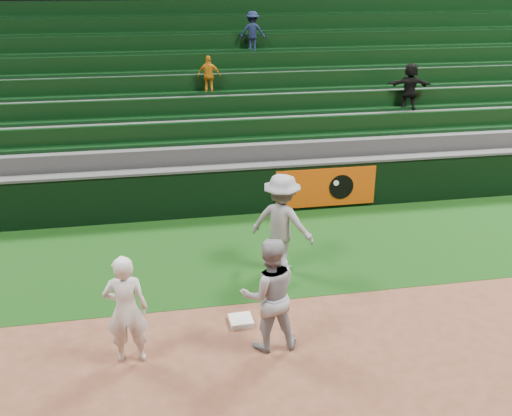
# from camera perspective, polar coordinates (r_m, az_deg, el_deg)

# --- Properties ---
(ground) EXTENTS (70.00, 70.00, 0.00)m
(ground) POSITION_cam_1_polar(r_m,az_deg,el_deg) (9.82, -1.61, -12.40)
(ground) COLOR brown
(ground) RESTS_ON ground
(foul_grass) EXTENTS (36.00, 4.20, 0.01)m
(foul_grass) POSITION_cam_1_polar(r_m,az_deg,el_deg) (12.38, -3.79, -4.57)
(foul_grass) COLOR black
(foul_grass) RESTS_ON ground
(first_base) EXTENTS (0.41, 0.41, 0.09)m
(first_base) POSITION_cam_1_polar(r_m,az_deg,el_deg) (10.05, -1.51, -11.17)
(first_base) COLOR silver
(first_base) RESTS_ON ground
(first_baseman) EXTENTS (0.69, 0.48, 1.81)m
(first_baseman) POSITION_cam_1_polar(r_m,az_deg,el_deg) (8.95, -12.84, -9.89)
(first_baseman) COLOR silver
(first_baseman) RESTS_ON ground
(baserunner) EXTENTS (0.93, 0.73, 1.91)m
(baserunner) POSITION_cam_1_polar(r_m,az_deg,el_deg) (9.02, 1.32, -8.64)
(baserunner) COLOR #A2A4AD
(baserunner) RESTS_ON ground
(base_coach) EXTENTS (1.50, 1.36, 2.02)m
(base_coach) POSITION_cam_1_polar(r_m,az_deg,el_deg) (11.34, 2.59, -1.49)
(base_coach) COLOR gray
(base_coach) RESTS_ON foul_grass
(field_wall) EXTENTS (36.00, 0.45, 1.25)m
(field_wall) POSITION_cam_1_polar(r_m,az_deg,el_deg) (14.14, -4.82, 1.69)
(field_wall) COLOR black
(field_wall) RESTS_ON ground
(stadium_seating) EXTENTS (36.00, 5.95, 4.85)m
(stadium_seating) POSITION_cam_1_polar(r_m,az_deg,el_deg) (17.44, -6.32, 9.27)
(stadium_seating) COLOR #38383A
(stadium_seating) RESTS_ON ground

